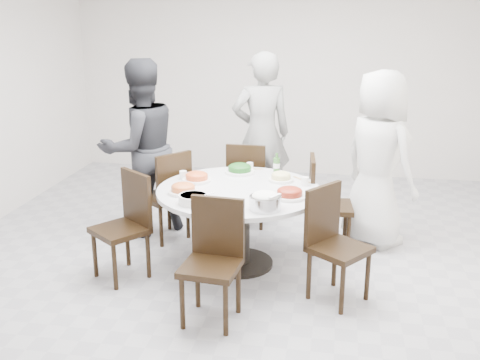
% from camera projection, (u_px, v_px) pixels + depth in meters
% --- Properties ---
extents(floor, '(6.00, 6.00, 0.01)m').
position_uv_depth(floor, '(250.00, 256.00, 5.49)').
color(floor, '#A8A7AC').
rests_on(floor, ground).
extents(wall_back, '(6.00, 0.01, 2.80)m').
position_uv_depth(wall_back, '(284.00, 76.00, 7.90)').
color(wall_back, silver).
rests_on(wall_back, ground).
extents(wall_front, '(6.00, 0.01, 2.80)m').
position_uv_depth(wall_front, '(136.00, 249.00, 2.26)').
color(wall_front, silver).
rests_on(wall_front, ground).
extents(dining_table, '(1.50, 1.50, 0.75)m').
position_uv_depth(dining_table, '(239.00, 227.00, 5.21)').
color(dining_table, silver).
rests_on(dining_table, floor).
extents(chair_ne, '(0.46, 0.46, 0.95)m').
position_uv_depth(chair_ne, '(331.00, 205.00, 5.51)').
color(chair_ne, black).
rests_on(chair_ne, floor).
extents(chair_n, '(0.42, 0.42, 0.95)m').
position_uv_depth(chair_n, '(249.00, 183.00, 6.19)').
color(chair_n, black).
rests_on(chair_n, floor).
extents(chair_nw, '(0.59, 0.59, 0.95)m').
position_uv_depth(chair_nw, '(164.00, 195.00, 5.80)').
color(chair_nw, black).
rests_on(chair_nw, floor).
extents(chair_sw, '(0.59, 0.59, 0.95)m').
position_uv_depth(chair_sw, '(120.00, 228.00, 4.93)').
color(chair_sw, black).
rests_on(chair_sw, floor).
extents(chair_s, '(0.46, 0.46, 0.95)m').
position_uv_depth(chair_s, '(210.00, 264.00, 4.23)').
color(chair_s, black).
rests_on(chair_s, floor).
extents(chair_se, '(0.59, 0.59, 0.95)m').
position_uv_depth(chair_se, '(340.00, 246.00, 4.55)').
color(chair_se, black).
rests_on(chair_se, floor).
extents(diner_right, '(1.00, 1.02, 1.77)m').
position_uv_depth(diner_right, '(378.00, 159.00, 5.57)').
color(diner_right, silver).
rests_on(diner_right, floor).
extents(diner_middle, '(0.79, 0.65, 1.87)m').
position_uv_depth(diner_middle, '(261.00, 134.00, 6.44)').
color(diner_middle, black).
rests_on(diner_middle, floor).
extents(diner_left, '(1.13, 1.13, 1.85)m').
position_uv_depth(diner_left, '(140.00, 148.00, 5.85)').
color(diner_left, '#212227').
rests_on(diner_left, floor).
extents(dish_greens, '(0.29, 0.29, 0.08)m').
position_uv_depth(dish_greens, '(240.00, 169.00, 5.57)').
color(dish_greens, white).
rests_on(dish_greens, dining_table).
extents(dish_pale, '(0.24, 0.24, 0.06)m').
position_uv_depth(dish_pale, '(281.00, 178.00, 5.32)').
color(dish_pale, white).
rests_on(dish_pale, dining_table).
extents(dish_orange, '(0.27, 0.27, 0.07)m').
position_uv_depth(dish_orange, '(197.00, 178.00, 5.31)').
color(dish_orange, white).
rests_on(dish_orange, dining_table).
extents(dish_redbrown, '(0.28, 0.28, 0.07)m').
position_uv_depth(dish_redbrown, '(290.00, 194.00, 4.85)').
color(dish_redbrown, white).
rests_on(dish_redbrown, dining_table).
extents(dish_tofu, '(0.27, 0.27, 0.07)m').
position_uv_depth(dish_tofu, '(183.00, 189.00, 4.97)').
color(dish_tofu, white).
rests_on(dish_tofu, dining_table).
extents(rice_bowl, '(0.26, 0.26, 0.11)m').
position_uv_depth(rice_bowl, '(265.00, 203.00, 4.57)').
color(rice_bowl, silver).
rests_on(rice_bowl, dining_table).
extents(soup_bowl, '(0.25, 0.25, 0.08)m').
position_uv_depth(soup_bowl, '(193.00, 199.00, 4.71)').
color(soup_bowl, white).
rests_on(soup_bowl, dining_table).
extents(beverage_bottle, '(0.06, 0.06, 0.22)m').
position_uv_depth(beverage_bottle, '(277.00, 164.00, 5.50)').
color(beverage_bottle, '#316629').
rests_on(beverage_bottle, dining_table).
extents(tea_cups, '(0.07, 0.07, 0.08)m').
position_uv_depth(tea_cups, '(251.00, 166.00, 5.69)').
color(tea_cups, white).
rests_on(tea_cups, dining_table).
extents(chopsticks, '(0.24, 0.04, 0.01)m').
position_uv_depth(chopsticks, '(253.00, 169.00, 5.70)').
color(chopsticks, tan).
rests_on(chopsticks, dining_table).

